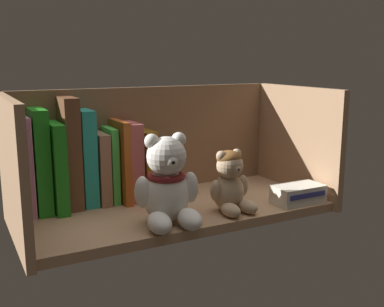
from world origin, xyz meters
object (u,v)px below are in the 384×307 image
at_px(book_0, 24,165).
at_px(book_4, 85,157).
at_px(book_8, 129,160).
at_px(book_2, 54,165).
at_px(book_5, 99,167).
at_px(small_product_box, 298,194).
at_px(book_9, 143,163).
at_px(book_1, 39,160).
at_px(teddy_bear_smaller, 230,182).
at_px(teddy_bear_larger, 167,186).
at_px(book_3, 69,152).
at_px(book_7, 118,160).
at_px(book_6, 109,164).

relative_size(book_0, book_4, 0.97).
bearing_deg(book_8, book_0, 180.00).
relative_size(book_0, book_2, 1.08).
height_order(book_0, book_5, book_0).
bearing_deg(small_product_box, book_9, 142.76).
height_order(book_1, small_product_box, book_1).
bearing_deg(teddy_bear_smaller, small_product_box, -7.86).
relative_size(book_8, teddy_bear_larger, 0.99).
bearing_deg(book_9, teddy_bear_smaller, -58.44).
relative_size(book_3, book_8, 1.35).
bearing_deg(book_7, teddy_bear_larger, -81.28).
bearing_deg(teddy_bear_larger, book_4, 117.55).
relative_size(book_7, book_9, 1.17).
bearing_deg(book_4, book_6, 0.00).
distance_m(book_1, book_7, 0.17).
bearing_deg(book_2, book_3, 0.00).
height_order(book_8, small_product_box, book_8).
relative_size(book_4, book_6, 1.25).
xyz_separation_m(book_0, teddy_bear_smaller, (0.38, -0.19, -0.04)).
xyz_separation_m(book_6, teddy_bear_larger, (0.05, -0.20, -0.01)).
relative_size(teddy_bear_larger, small_product_box, 1.56).
bearing_deg(book_7, book_1, 180.00).
relative_size(book_6, teddy_bear_larger, 0.94).
relative_size(book_5, book_9, 1.01).
distance_m(book_1, book_9, 0.24).
distance_m(book_3, book_8, 0.14).
bearing_deg(teddy_bear_smaller, book_2, 148.99).
relative_size(book_3, teddy_bear_larger, 1.34).
height_order(book_2, book_5, book_2).
distance_m(book_2, book_6, 0.12).
height_order(book_8, teddy_bear_larger, teddy_bear_larger).
distance_m(book_8, teddy_bear_larger, 0.20).
relative_size(book_4, teddy_bear_larger, 1.18).
xyz_separation_m(book_5, book_6, (0.02, 0.00, 0.00)).
relative_size(book_1, book_4, 1.04).
xyz_separation_m(book_0, book_3, (0.09, 0.00, 0.02)).
xyz_separation_m(book_9, teddy_bear_smaller, (0.12, -0.19, -0.02)).
height_order(book_9, teddy_bear_larger, teddy_bear_larger).
height_order(book_6, book_7, book_7).
relative_size(book_1, book_5, 1.38).
relative_size(book_1, book_2, 1.16).
bearing_deg(book_4, book_8, 0.00).
height_order(book_0, book_3, book_3).
height_order(book_3, small_product_box, book_3).
xyz_separation_m(book_8, teddy_bear_smaller, (0.15, -0.19, -0.03)).
bearing_deg(book_5, teddy_bear_smaller, -40.80).
bearing_deg(book_6, book_4, 180.00).
xyz_separation_m(book_2, book_9, (0.20, 0.00, -0.02)).
relative_size(book_0, book_9, 1.30).
relative_size(book_3, book_5, 1.51).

